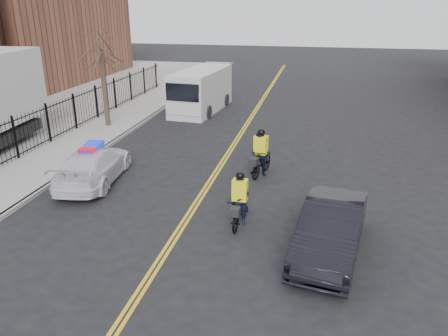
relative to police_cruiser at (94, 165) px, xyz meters
name	(u,v)px	position (x,y,z in m)	size (l,w,h in m)	color
ground	(184,222)	(4.51, -2.56, -0.70)	(120.00, 120.00, 0.00)	black
center_line_left	(231,147)	(4.43, 5.44, -0.69)	(0.10, 60.00, 0.01)	gold
center_line_right	(234,147)	(4.59, 5.44, -0.69)	(0.10, 60.00, 0.01)	gold
sidewalk	(93,136)	(-2.99, 5.44, -0.62)	(3.00, 60.00, 0.15)	gray
curb	(119,138)	(-1.49, 5.44, -0.62)	(0.20, 60.00, 0.15)	gray
iron_fence	(65,118)	(-4.49, 5.44, 0.30)	(0.12, 28.00, 2.00)	black
street_tree	(102,64)	(-3.09, 7.44, 2.84)	(3.20, 3.20, 4.80)	#35271F
police_cruiser	(94,165)	(0.00, 0.00, 0.00)	(2.53, 4.96, 1.54)	silver
dark_sedan	(331,229)	(9.09, -3.43, 0.06)	(1.60, 4.59, 1.51)	black
cargo_van	(200,91)	(0.99, 12.43, 0.59)	(2.86, 6.46, 2.63)	silver
cyclist_near	(240,206)	(6.28, -2.26, -0.07)	(0.72, 1.86, 1.80)	black
cyclist_far	(260,157)	(6.34, 2.09, 0.08)	(1.02, 2.03, 1.98)	black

